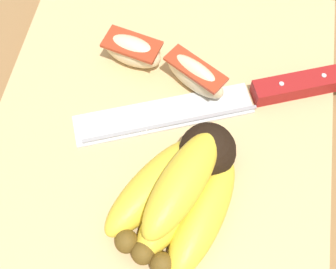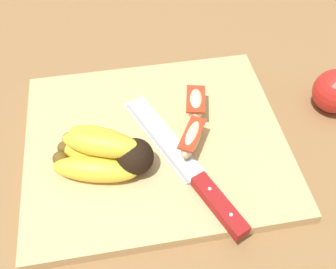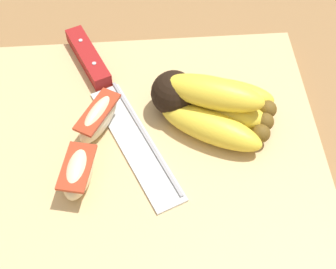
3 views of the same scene
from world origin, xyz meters
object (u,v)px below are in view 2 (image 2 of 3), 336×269
banana_bunch (106,153)px  apple_wedge_middle (195,104)px  apple_wedge_near (192,138)px  chefs_knife (198,180)px  whole_apple (335,91)px

banana_bunch → apple_wedge_middle: bearing=-152.3°
apple_wedge_near → apple_wedge_middle: (-0.02, -0.07, -0.00)m
chefs_knife → apple_wedge_middle: size_ratio=3.96×
chefs_knife → apple_wedge_near: bearing=-94.2°
apple_wedge_middle → whole_apple: size_ratio=0.80×
banana_bunch → whole_apple: size_ratio=1.72×
banana_bunch → chefs_knife: bearing=155.5°
chefs_knife → whole_apple: whole_apple is taller
banana_bunch → apple_wedge_near: bearing=-176.4°
chefs_knife → whole_apple: 0.29m
apple_wedge_near → apple_wedge_middle: 0.07m
apple_wedge_near → banana_bunch: bearing=3.6°
banana_bunch → apple_wedge_middle: banana_bunch is taller
banana_bunch → chefs_knife: 0.13m
chefs_knife → whole_apple: (-0.26, -0.12, 0.01)m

